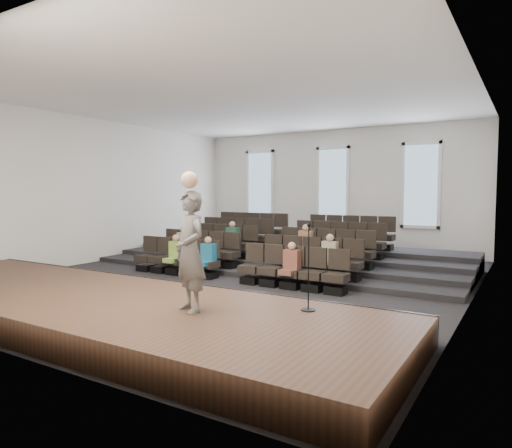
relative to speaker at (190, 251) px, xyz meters
The scene contains 13 objects.
ground 5.80m from the speaker, 114.81° to the left, with size 14.00×14.00×0.00m, color black.
ceiling 6.62m from the speaker, 114.81° to the left, with size 12.00×14.00×0.02m, color white.
wall_back 12.37m from the speaker, 100.99° to the left, with size 12.00×0.04×5.00m, color white.
wall_left 9.85m from the speaker, 148.72° to the left, with size 0.04×14.00×5.00m, color white.
wall_right 6.35m from the speaker, 54.20° to the left, with size 0.04×14.00×5.00m, color white.
stage 2.66m from the speaker, behind, with size 11.80×3.60×0.50m, color #402A1B.
stage_lip 3.19m from the speaker, 143.24° to the left, with size 11.80×0.06×0.52m, color black.
risers 8.68m from the speaker, 105.90° to the left, with size 11.80×4.80×0.60m.
seating_rows 7.08m from the speaker, 109.54° to the left, with size 6.80×4.70×1.67m.
windows 12.33m from the speaker, 101.05° to the left, with size 8.44×0.10×3.24m.
audience 5.96m from the speaker, 114.50° to the left, with size 5.45×2.64×1.10m.
speaker is the anchor object (origin of this frame).
mic_stand 2.01m from the speaker, 32.14° to the left, with size 0.24×0.24×1.45m.
Camera 1 is at (7.10, -10.83, 2.45)m, focal length 32.00 mm.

